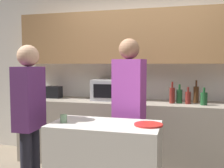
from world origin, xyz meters
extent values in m
cube|color=silver|center=(0.00, 1.74, 1.35)|extent=(6.40, 0.08, 2.70)
cube|color=#A37547|center=(0.00, 1.54, 1.83)|extent=(3.74, 0.32, 0.75)
cube|color=gray|center=(0.00, 1.39, 0.46)|extent=(3.60, 0.62, 0.92)
cube|color=#B7BABC|center=(-0.45, 1.45, 1.07)|extent=(0.52, 0.38, 0.30)
cube|color=black|center=(-0.50, 1.26, 1.07)|extent=(0.31, 0.01, 0.19)
cube|color=black|center=(-1.39, 1.45, 1.01)|extent=(0.26, 0.16, 0.18)
cube|color=black|center=(-1.44, 1.45, 1.10)|extent=(0.02, 0.11, 0.01)
cube|color=black|center=(-1.34, 1.45, 1.10)|extent=(0.02, 0.11, 0.01)
cylinder|color=maroon|center=(0.42, 1.36, 1.02)|extent=(0.07, 0.07, 0.21)
cylinder|color=maroon|center=(0.42, 1.36, 1.17)|extent=(0.03, 0.03, 0.08)
cylinder|color=#194723|center=(0.52, 1.39, 1.01)|extent=(0.08, 0.08, 0.18)
cylinder|color=#194723|center=(0.52, 1.39, 1.14)|extent=(0.03, 0.03, 0.07)
cylinder|color=maroon|center=(0.63, 1.37, 1.00)|extent=(0.07, 0.07, 0.16)
cylinder|color=maroon|center=(0.63, 1.37, 1.11)|extent=(0.03, 0.03, 0.06)
cylinder|color=#472814|center=(0.73, 1.48, 1.03)|extent=(0.07, 0.07, 0.22)
cylinder|color=#472814|center=(0.73, 1.48, 1.18)|extent=(0.03, 0.03, 0.09)
cylinder|color=#194723|center=(0.82, 1.31, 1.00)|extent=(0.09, 0.09, 0.16)
cylinder|color=#194723|center=(0.82, 1.31, 1.11)|extent=(0.03, 0.03, 0.06)
cylinder|color=red|center=(0.26, 0.11, 0.90)|extent=(0.26, 0.26, 0.01)
cylinder|color=gray|center=(-0.53, 0.02, 0.93)|extent=(0.07, 0.07, 0.08)
cylinder|color=black|center=(0.06, 0.60, 0.42)|extent=(0.11, 0.11, 0.84)
cylinder|color=black|center=(-0.10, 0.64, 0.42)|extent=(0.11, 0.11, 0.84)
cube|color=#A541A5|center=(-0.02, 0.62, 1.17)|extent=(0.37, 0.26, 0.66)
sphere|color=#9E7051|center=(-0.02, 0.62, 1.61)|extent=(0.23, 0.23, 0.23)
cylinder|color=black|center=(-0.93, 0.15, 0.40)|extent=(0.11, 0.11, 0.79)
cube|color=#55285E|center=(-0.93, 0.07, 1.11)|extent=(0.20, 0.34, 0.63)
sphere|color=tan|center=(-0.93, 0.07, 1.53)|extent=(0.21, 0.21, 0.21)
camera|label=1|loc=(0.55, -2.22, 1.45)|focal=42.00mm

